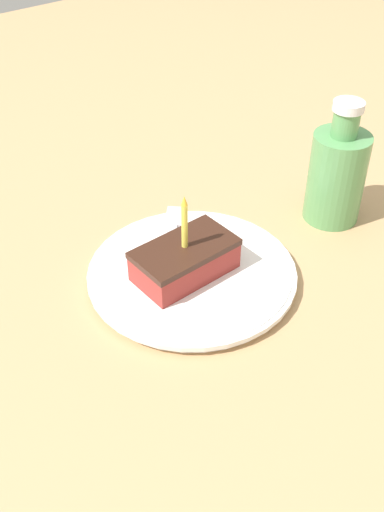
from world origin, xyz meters
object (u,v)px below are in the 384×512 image
object	(u,v)px
plate	(192,274)
cake_slice	(187,261)
fork	(171,237)
bottle	(337,174)

from	to	relation	value
plate	cake_slice	distance (m)	0.03
cake_slice	fork	world-z (taller)	cake_slice
cake_slice	fork	size ratio (longest dim) A/B	0.97
bottle	fork	bearing A→B (deg)	68.75
fork	bottle	distance (m)	0.25
cake_slice	plate	bearing A→B (deg)	-71.51
plate	bottle	distance (m)	0.26
bottle	plate	bearing A→B (deg)	85.33
plate	bottle	size ratio (longest dim) A/B	1.49
plate	fork	distance (m)	0.07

